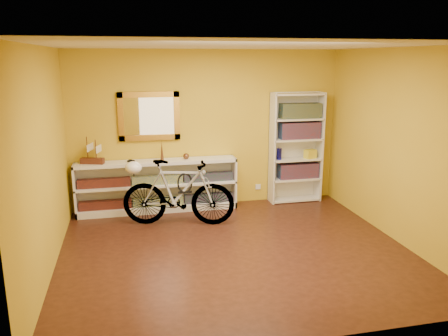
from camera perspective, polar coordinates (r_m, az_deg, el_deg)
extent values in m
cube|color=black|center=(5.94, 1.49, -10.58)|extent=(4.50, 4.00, 0.01)
cube|color=silver|center=(5.41, 1.67, 15.46)|extent=(4.50, 4.00, 0.01)
cube|color=gold|center=(7.46, -2.18, 4.97)|extent=(4.50, 0.01, 2.60)
cube|color=gold|center=(5.45, -22.09, 0.61)|extent=(0.01, 4.00, 2.60)
cube|color=gold|center=(6.45, 21.42, 2.60)|extent=(0.01, 4.00, 2.60)
cube|color=#95651B|center=(7.28, -9.57, 6.55)|extent=(0.98, 0.06, 0.78)
cube|color=silver|center=(7.88, 4.37, -2.41)|extent=(0.09, 0.02, 0.09)
cube|color=black|center=(7.42, -8.43, -4.22)|extent=(2.50, 0.13, 0.14)
cube|color=navy|center=(7.31, -8.53, -1.50)|extent=(2.50, 0.13, 0.14)
imported|color=black|center=(7.24, -11.81, 0.78)|extent=(0.00, 0.00, 0.00)
cone|color=brown|center=(7.23, -7.96, 2.24)|extent=(0.06, 0.06, 0.33)
sphere|color=brown|center=(7.29, -4.88, 1.52)|extent=(0.10, 0.10, 0.10)
cube|color=maroon|center=(7.89, 9.44, -0.32)|extent=(0.70, 0.22, 0.26)
cube|color=maroon|center=(7.75, 9.65, 4.78)|extent=(0.70, 0.22, 0.28)
cube|color=#16384F|center=(7.70, 9.75, 7.24)|extent=(0.70, 0.22, 0.25)
cylinder|color=#16169C|center=(7.67, 7.07, 1.81)|extent=(0.09, 0.09, 0.20)
cube|color=maroon|center=(7.64, 7.90, 7.06)|extent=(0.17, 0.17, 0.20)
cube|color=yellow|center=(7.86, 10.98, 1.78)|extent=(0.23, 0.18, 0.15)
imported|color=silver|center=(6.69, -5.87, -3.16)|extent=(0.84, 1.77, 1.01)
ellipsoid|color=white|center=(6.70, -11.51, 0.05)|extent=(0.25, 0.24, 0.19)
torus|color=black|center=(6.63, -5.04, -1.92)|extent=(0.23, 0.02, 0.23)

